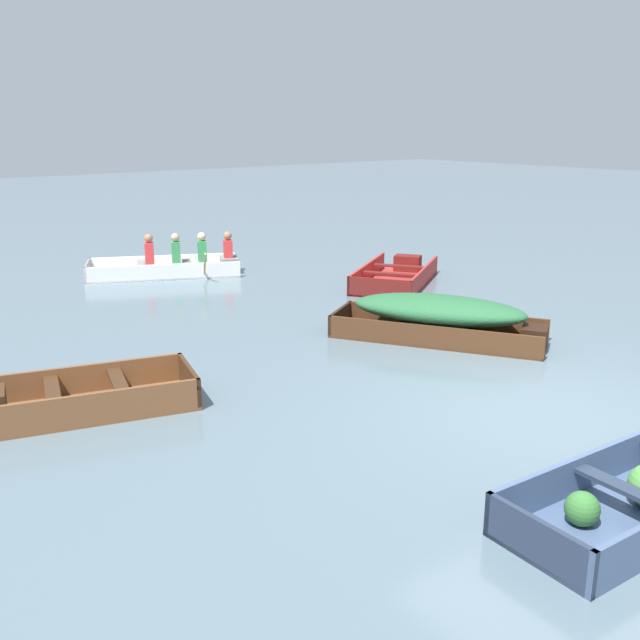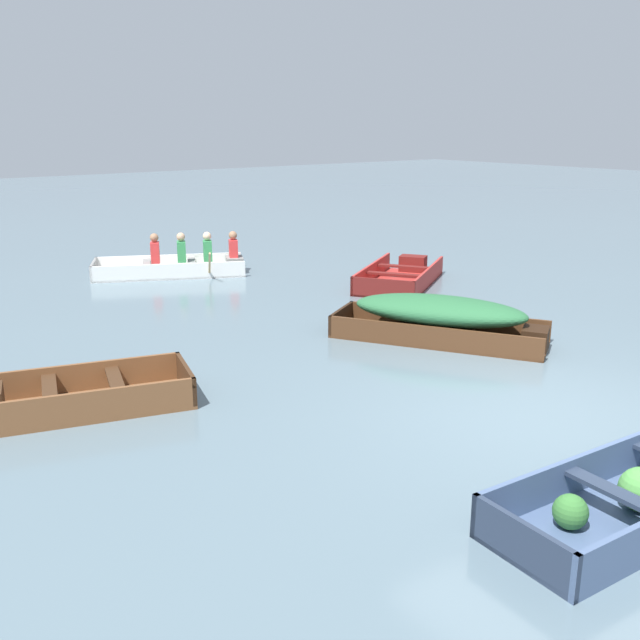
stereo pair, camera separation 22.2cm
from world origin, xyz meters
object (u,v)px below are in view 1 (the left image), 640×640
Objects in this scene: skiff_dark_varnish_near_moored at (441,315)px; rowboat_white_with_crew at (175,265)px; skiff_red_far_moored at (397,276)px; skiff_wooden_brown_mid_moored at (76,400)px.

skiff_dark_varnish_near_moored is 6.82m from rowboat_white_with_crew.
skiff_red_far_moored is (2.32, 3.27, -0.26)m from skiff_dark_varnish_near_moored.
skiff_dark_varnish_near_moored is 1.25× the size of skiff_wooden_brown_mid_moored.
rowboat_white_with_crew reaches higher than skiff_red_far_moored.
rowboat_white_with_crew reaches higher than skiff_dark_varnish_near_moored.
skiff_dark_varnish_near_moored is 5.38m from skiff_wooden_brown_mid_moored.
skiff_dark_varnish_near_moored is at bearing -7.58° from skiff_wooden_brown_mid_moored.
skiff_wooden_brown_mid_moored is 8.06m from skiff_red_far_moored.
skiff_dark_varnish_near_moored is at bearing -82.51° from rowboat_white_with_crew.
skiff_dark_varnish_near_moored reaches higher than skiff_wooden_brown_mid_moored.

